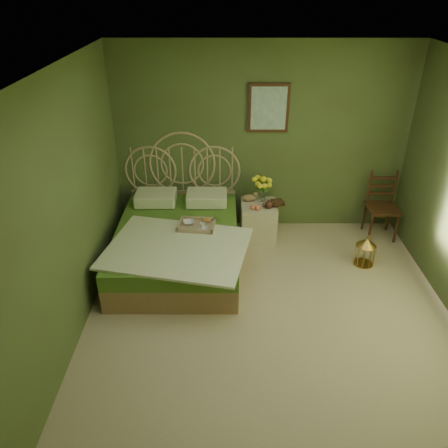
{
  "coord_description": "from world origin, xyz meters",
  "views": [
    {
      "loc": [
        -0.49,
        -3.48,
        3.28
      ],
      "look_at": [
        -0.51,
        1.0,
        0.7
      ],
      "focal_mm": 35.0,
      "sensor_mm": 36.0,
      "label": 1
    }
  ],
  "objects_px": {
    "bed": "(178,240)",
    "nightstand": "(259,216)",
    "chair": "(382,201)",
    "birdcage": "(365,252)"
  },
  "relations": [
    {
      "from": "bed",
      "to": "nightstand",
      "type": "height_order",
      "value": "bed"
    },
    {
      "from": "chair",
      "to": "nightstand",
      "type": "bearing_deg",
      "value": -174.59
    },
    {
      "from": "chair",
      "to": "birdcage",
      "type": "bearing_deg",
      "value": -115.65
    },
    {
      "from": "bed",
      "to": "nightstand",
      "type": "distance_m",
      "value": 1.22
    },
    {
      "from": "chair",
      "to": "birdcage",
      "type": "relative_size",
      "value": 2.44
    },
    {
      "from": "bed",
      "to": "nightstand",
      "type": "xyz_separation_m",
      "value": [
        1.08,
        0.57,
        0.04
      ]
    },
    {
      "from": "nightstand",
      "to": "birdcage",
      "type": "bearing_deg",
      "value": -26.52
    },
    {
      "from": "nightstand",
      "to": "chair",
      "type": "xyz_separation_m",
      "value": [
        1.72,
        0.12,
        0.17
      ]
    },
    {
      "from": "nightstand",
      "to": "chair",
      "type": "bearing_deg",
      "value": 4.1
    },
    {
      "from": "chair",
      "to": "birdcage",
      "type": "height_order",
      "value": "chair"
    }
  ]
}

